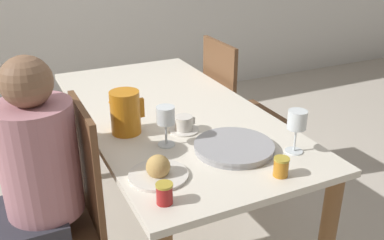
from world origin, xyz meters
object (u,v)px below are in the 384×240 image
object	(u,v)px
jam_jar_amber	(281,166)
person_seated	(32,178)
wine_glass_juice	(166,118)
bread_plate	(158,170)
chair_person_side	(63,214)
teacup_near_person	(184,125)
wine_glass_water	(297,122)
jam_jar_red	(164,193)
red_pitcher	(125,112)
chair_opposite	(234,109)
serving_tray	(234,147)

from	to	relation	value
jam_jar_amber	person_seated	bearing A→B (deg)	150.60
person_seated	wine_glass_juice	world-z (taller)	person_seated
person_seated	bread_plate	size ratio (longest dim) A/B	5.34
chair_person_side	jam_jar_amber	bearing A→B (deg)	-122.17
chair_person_side	teacup_near_person	size ratio (longest dim) A/B	7.14
wine_glass_water	teacup_near_person	world-z (taller)	wine_glass_water
teacup_near_person	jam_jar_red	bearing A→B (deg)	-121.23
red_pitcher	person_seated	bearing A→B (deg)	-162.41
chair_opposite	red_pitcher	xyz separation A→B (m)	(-0.88, -0.52, 0.34)
chair_person_side	bread_plate	size ratio (longest dim) A/B	4.36
serving_tray	chair_person_side	bearing A→B (deg)	162.24
teacup_near_person	red_pitcher	bearing A→B (deg)	157.78
wine_glass_juice	person_seated	bearing A→B (deg)	174.18
jam_jar_red	red_pitcher	bearing A→B (deg)	84.89
chair_person_side	wine_glass_water	distance (m)	1.03
person_seated	teacup_near_person	size ratio (longest dim) A/B	8.75
teacup_near_person	jam_jar_red	world-z (taller)	jam_jar_red
person_seated	jam_jar_red	xyz separation A→B (m)	(0.37, -0.44, 0.09)
wine_glass_water	serving_tray	bearing A→B (deg)	152.04
wine_glass_juice	serving_tray	distance (m)	0.31
chair_opposite	wine_glass_juice	bearing A→B (deg)	-47.06
chair_opposite	red_pitcher	size ratio (longest dim) A/B	4.99
bread_plate	jam_jar_red	world-z (taller)	bread_plate
chair_opposite	serving_tray	world-z (taller)	chair_opposite
wine_glass_water	teacup_near_person	size ratio (longest dim) A/B	1.33
person_seated	chair_opposite	bearing A→B (deg)	-63.23
red_pitcher	serving_tray	xyz separation A→B (m)	(0.34, -0.36, -0.08)
teacup_near_person	wine_glass_water	bearing A→B (deg)	-49.20
person_seated	bread_plate	world-z (taller)	person_seated
red_pitcher	bread_plate	size ratio (longest dim) A/B	0.87
chair_person_side	serving_tray	xyz separation A→B (m)	(0.68, -0.22, 0.26)
serving_tray	chair_opposite	bearing A→B (deg)	58.63
person_seated	wine_glass_juice	bearing A→B (deg)	-95.82
person_seated	jam_jar_red	world-z (taller)	person_seated
jam_jar_amber	jam_jar_red	world-z (taller)	same
wine_glass_juice	red_pitcher	bearing A→B (deg)	120.91
red_pitcher	jam_jar_amber	distance (m)	0.72
wine_glass_juice	teacup_near_person	distance (m)	0.18
wine_glass_water	serving_tray	size ratio (longest dim) A/B	0.55
wine_glass_water	jam_jar_amber	distance (m)	0.23
wine_glass_water	bread_plate	world-z (taller)	wine_glass_water
chair_person_side	chair_opposite	distance (m)	1.38
chair_opposite	person_seated	size ratio (longest dim) A/B	0.82
wine_glass_juice	jam_jar_red	distance (m)	0.43
wine_glass_water	jam_jar_amber	size ratio (longest dim) A/B	2.46
teacup_near_person	bread_plate	xyz separation A→B (m)	(-0.25, -0.31, -0.01)
wine_glass_juice	bread_plate	size ratio (longest dim) A/B	0.78
jam_jar_amber	wine_glass_juice	bearing A→B (deg)	124.84
bread_plate	chair_opposite	bearing A→B (deg)	46.40
person_seated	serving_tray	bearing A→B (deg)	-106.03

